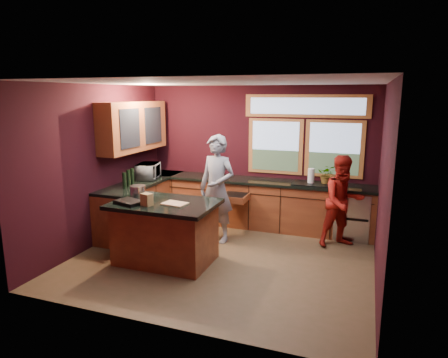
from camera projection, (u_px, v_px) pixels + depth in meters
The scene contains 14 objects.
floor at pixel (223, 258), 6.29m from camera, with size 4.50×4.50×0.00m, color brown.
room_shell at pixel (195, 141), 6.41m from camera, with size 4.52×4.02×2.71m.
back_counter at pixel (263, 204), 7.69m from camera, with size 4.50×0.64×0.93m.
left_counter at pixel (143, 205), 7.63m from camera, with size 0.64×2.30×0.93m.
island at pixel (165, 232), 6.08m from camera, with size 1.55×1.05×0.95m.
person_grey at pixel (217, 189), 6.88m from camera, with size 0.68×0.45×1.87m, color slate.
person_red at pixel (343, 202), 6.66m from camera, with size 0.76×0.59×1.56m, color maroon.
microwave at pixel (148, 171), 7.68m from camera, with size 0.54×0.37×0.30m, color #999999.
potted_plant at pixel (327, 175), 7.21m from camera, with size 0.32×0.28×0.36m, color #999999.
paper_towel at pixel (311, 176), 7.27m from camera, with size 0.12×0.12×0.28m, color silver.
cutting_board at pixel (175, 204), 5.87m from camera, with size 0.35×0.25×0.02m, color #AC7F58.
stock_pot at pixel (138, 191), 6.29m from camera, with size 0.24×0.24×0.18m, color silver.
paper_bag at pixel (147, 200), 5.79m from camera, with size 0.15×0.12×0.18m, color brown.
black_tray at pixel (129, 202), 5.90m from camera, with size 0.40×0.28×0.05m, color black.
Camera 1 is at (2.03, -5.53, 2.53)m, focal length 32.00 mm.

